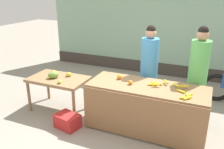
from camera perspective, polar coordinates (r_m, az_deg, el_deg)
name	(u,v)px	position (r m, az deg, el deg)	size (l,w,h in m)	color
ground_plane	(121,123)	(4.69, 2.16, -11.50)	(24.00, 24.00, 0.00)	gray
market_wall_back	(161,25)	(7.03, 11.74, 11.51)	(7.01, 0.23, 2.95)	#8CB299
fruit_stall_counter	(146,108)	(4.33, 8.25, -8.01)	(2.09, 0.82, 0.86)	olive
side_table_wooden	(59,82)	(5.02, -12.76, -1.70)	(1.19, 0.73, 0.72)	olive
banana_bunch_pile	(173,89)	(4.05, 14.45, -3.38)	(0.76, 0.61, 0.07)	gold
orange_pile	(122,78)	(4.35, 2.49, -0.88)	(0.36, 0.29, 0.09)	orange
mango_papaya_pile	(55,75)	(4.99, -13.56, -0.17)	(0.53, 0.52, 0.14)	yellow
vendor_woman_blue_shirt	(149,70)	(4.76, 8.87, 0.97)	(0.34, 0.34, 1.81)	#33333D
vendor_woman_green_shirt	(197,77)	(4.58, 19.88, -0.47)	(0.34, 0.34, 1.86)	#33333D
produce_crate	(68,121)	(4.56, -10.66, -10.95)	(0.44, 0.32, 0.26)	red
produce_sack	(112,89)	(5.40, -0.08, -3.41)	(0.36, 0.30, 0.60)	tan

